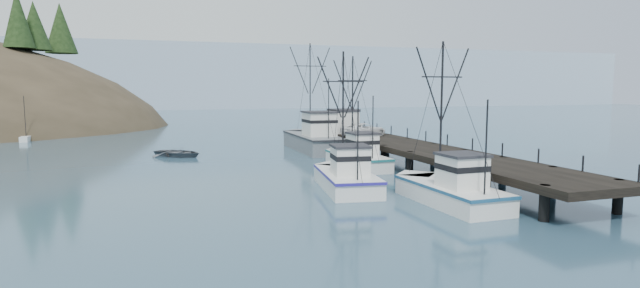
# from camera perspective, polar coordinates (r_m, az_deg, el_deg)

# --- Properties ---
(ground) EXTENTS (400.00, 400.00, 0.00)m
(ground) POSITION_cam_1_polar(r_m,az_deg,el_deg) (27.51, 0.05, -8.70)
(ground) COLOR #2B4B61
(ground) RESTS_ON ground
(pier) EXTENTS (6.00, 44.00, 2.00)m
(pier) POSITION_cam_1_polar(r_m,az_deg,el_deg) (47.21, 10.15, -0.39)
(pier) COLOR black
(pier) RESTS_ON ground
(distant_ridge) EXTENTS (360.00, 40.00, 26.00)m
(distant_ridge) POSITION_cam_1_polar(r_m,az_deg,el_deg) (196.22, -12.87, 4.08)
(distant_ridge) COLOR #9EB2C6
(distant_ridge) RESTS_ON ground
(distant_ridge_far) EXTENTS (180.00, 25.00, 18.00)m
(distant_ridge_far) POSITION_cam_1_polar(r_m,az_deg,el_deg) (212.73, -26.82, 3.72)
(distant_ridge_far) COLOR silver
(distant_ridge_far) RESTS_ON ground
(trawler_near) EXTENTS (3.52, 10.12, 10.44)m
(trawler_near) POSITION_cam_1_polar(r_m,az_deg,el_deg) (32.39, 14.38, -5.11)
(trawler_near) COLOR white
(trawler_near) RESTS_ON ground
(trawler_mid) EXTENTS (4.58, 10.15, 10.15)m
(trawler_mid) POSITION_cam_1_polar(r_m,az_deg,el_deg) (35.94, 2.92, -3.80)
(trawler_mid) COLOR white
(trawler_mid) RESTS_ON ground
(trawler_far) EXTENTS (3.36, 10.00, 10.45)m
(trawler_far) POSITION_cam_1_polar(r_m,az_deg,el_deg) (45.77, 4.14, -1.62)
(trawler_far) COLOR white
(trawler_far) RESTS_ON ground
(work_vessel) EXTENTS (4.66, 15.21, 12.82)m
(work_vessel) POSITION_cam_1_polar(r_m,az_deg,el_deg) (58.48, -0.70, 0.53)
(work_vessel) COLOR slate
(work_vessel) RESTS_ON ground
(pier_shed) EXTENTS (3.00, 3.20, 2.80)m
(pier_shed) POSITION_cam_1_polar(r_m,az_deg,el_deg) (58.43, 2.71, 2.67)
(pier_shed) COLOR silver
(pier_shed) RESTS_ON pier
(pickup_truck) EXTENTS (5.56, 3.60, 1.42)m
(pickup_truck) POSITION_cam_1_polar(r_m,az_deg,el_deg) (54.56, 5.02, 1.65)
(pickup_truck) COLOR silver
(pickup_truck) RESTS_ON pier
(motorboat) EXTENTS (6.62, 6.51, 1.12)m
(motorboat) POSITION_cam_1_polar(r_m,az_deg,el_deg) (54.89, -15.89, -1.38)
(motorboat) COLOR #51545A
(motorboat) RESTS_ON ground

